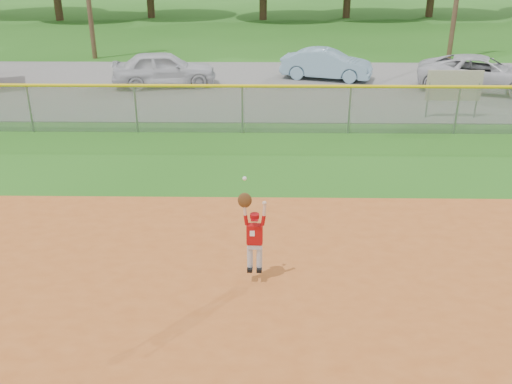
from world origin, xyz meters
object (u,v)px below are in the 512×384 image
(sponsor_sign, at_px, (454,87))
(ballplayer, at_px, (253,233))
(car_white_a, at_px, (164,69))
(car_white_b, at_px, (481,74))
(car_blue, at_px, (327,64))

(sponsor_sign, distance_m, ballplayer, 12.15)
(car_white_a, height_order, sponsor_sign, sponsor_sign)
(car_white_b, bearing_deg, car_white_a, 106.34)
(car_white_b, height_order, ballplayer, ballplayer)
(car_blue, bearing_deg, ballplayer, -174.42)
(car_white_a, height_order, car_white_b, car_white_a)
(car_white_a, distance_m, sponsor_sign, 11.34)
(car_white_b, xyz_separation_m, ballplayer, (-8.79, -14.05, 0.29))
(sponsor_sign, height_order, ballplayer, ballplayer)
(car_white_a, bearing_deg, sponsor_sign, -122.67)
(car_blue, height_order, sponsor_sign, sponsor_sign)
(car_white_b, bearing_deg, sponsor_sign, 167.92)
(car_white_a, relative_size, ballplayer, 2.35)
(ballplayer, bearing_deg, car_white_b, 57.96)
(car_white_b, relative_size, sponsor_sign, 2.65)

